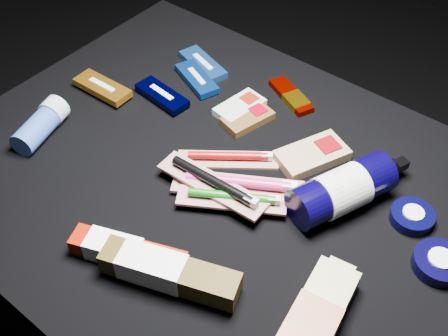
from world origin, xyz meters
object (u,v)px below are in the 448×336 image
Objects in this scene: lotion_bottle at (342,190)px; bodywash_bottle at (314,321)px; deodorant_stick at (41,125)px; toothpaste_carton_red at (123,252)px.

lotion_bottle is 1.18× the size of bodywash_bottle.
toothpaste_carton_red is at bearing -33.77° from deodorant_stick.
deodorant_stick is at bearing 141.28° from toothpaste_carton_red.
bodywash_bottle is (0.09, -0.22, -0.02)m from lotion_bottle.
toothpaste_carton_red is at bearing -172.65° from bodywash_bottle.
deodorant_stick is (-0.54, -0.20, -0.01)m from lotion_bottle.
deodorant_stick reaches higher than bodywash_bottle.
lotion_bottle is 0.37m from toothpaste_carton_red.
lotion_bottle is at bearing 35.04° from toothpaste_carton_red.
toothpaste_carton_red is (-0.21, -0.31, -0.02)m from lotion_bottle.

